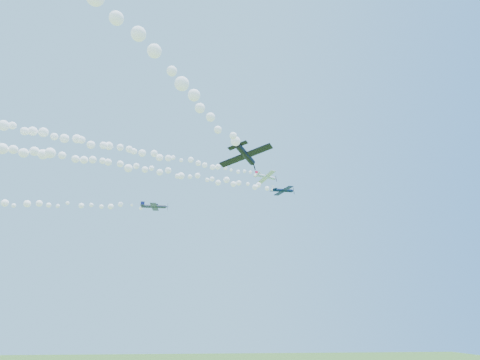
{
  "coord_description": "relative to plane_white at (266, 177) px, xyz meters",
  "views": [
    {
      "loc": [
        -6.3,
        -91.47,
        15.91
      ],
      "look_at": [
        2.18,
        -5.33,
        46.27
      ],
      "focal_mm": 30.0,
      "sensor_mm": 36.0,
      "label": 1
    }
  ],
  "objects": [
    {
      "name": "plane_black",
      "position": [
        -11.53,
        -50.46,
        -15.05
      ],
      "size": [
        7.83,
        7.51,
        2.63
      ],
      "rotation": [
        -0.25,
        0.03,
        1.12
      ],
      "color": "black"
    },
    {
      "name": "smoke_trail_navy",
      "position": [
        -30.07,
        -18.91,
        -6.12
      ],
      "size": [
        63.15,
        25.78,
        2.8
      ],
      "primitive_type": null,
      "color": "white"
    },
    {
      "name": "plane_grey",
      "position": [
        -28.79,
        -12.44,
        -12.88
      ],
      "size": [
        6.54,
        6.81,
        2.01
      ],
      "rotation": [
        0.01,
        0.01,
        0.0
      ],
      "color": "#33394A"
    },
    {
      "name": "plane_navy",
      "position": [
        3.4,
        -6.1,
        -5.89
      ],
      "size": [
        7.03,
        7.46,
        2.01
      ],
      "rotation": [
        -0.05,
        -0.1,
        0.37
      ],
      "color": "#0C1936"
    },
    {
      "name": "plane_white",
      "position": [
        0.0,
        0.0,
        0.0
      ],
      "size": [
        7.02,
        7.3,
        2.22
      ],
      "rotation": [
        -0.2,
        0.01,
        0.43
      ],
      "color": "silver"
    },
    {
      "name": "smoke_trail_white",
      "position": [
        -34.54,
        -15.73,
        -0.3
      ],
      "size": [
        65.42,
        31.22,
        3.02
      ],
      "primitive_type": null,
      "color": "white"
    },
    {
      "name": "smoke_trail_grey",
      "position": [
        -62.89,
        -12.51,
        -13.28
      ],
      "size": [
        64.3,
        2.51,
        3.01
      ],
      "primitive_type": null,
      "color": "white"
    }
  ]
}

